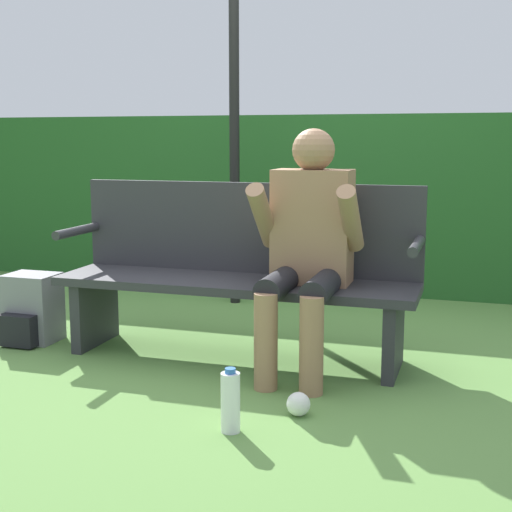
% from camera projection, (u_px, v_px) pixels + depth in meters
% --- Properties ---
extents(ground_plane, '(40.00, 40.00, 0.00)m').
position_uv_depth(ground_plane, '(235.00, 357.00, 3.79)').
color(ground_plane, '#5B8942').
extents(hedge_back, '(12.00, 0.55, 1.32)m').
position_uv_depth(hedge_back, '(319.00, 202.00, 5.57)').
color(hedge_back, '#235623').
rests_on(hedge_back, ground).
extents(park_bench, '(1.90, 0.47, 0.92)m').
position_uv_depth(park_bench, '(239.00, 271.00, 3.79)').
color(park_bench, '#2D2D33').
rests_on(park_bench, ground).
extents(person_seated, '(0.53, 0.63, 1.20)m').
position_uv_depth(person_seated, '(308.00, 241.00, 3.51)').
color(person_seated, '#997051').
rests_on(person_seated, ground).
extents(backpack, '(0.28, 0.30, 0.39)m').
position_uv_depth(backpack, '(31.00, 310.00, 4.06)').
color(backpack, slate).
rests_on(backpack, ground).
extents(water_bottle, '(0.08, 0.08, 0.26)m').
position_uv_depth(water_bottle, '(230.00, 402.00, 2.81)').
color(water_bottle, white).
rests_on(water_bottle, ground).
extents(signpost, '(0.37, 0.09, 2.80)m').
position_uv_depth(signpost, '(234.00, 73.00, 4.80)').
color(signpost, black).
rests_on(signpost, ground).
extents(litter_crumple, '(0.10, 0.10, 0.10)m').
position_uv_depth(litter_crumple, '(298.00, 404.00, 2.99)').
color(litter_crumple, silver).
rests_on(litter_crumple, ground).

